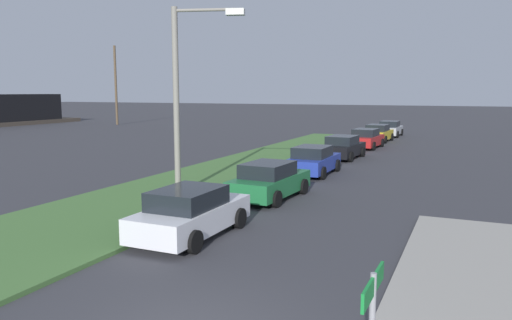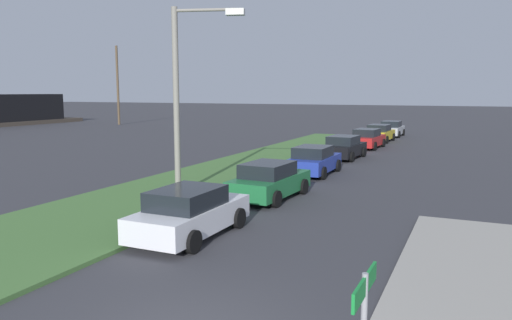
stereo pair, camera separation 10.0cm
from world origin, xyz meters
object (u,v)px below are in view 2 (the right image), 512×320
Objects in this scene: parked_car_red at (367,139)px; parked_car_blue at (314,161)px; parked_car_silver at (391,129)px; streetlight at (185,88)px; parked_car_yellow at (379,133)px; parked_car_green at (269,181)px; distant_utility_pole at (118,86)px; parked_car_white at (190,213)px; parked_car_black at (344,147)px.

parked_car_blue is at bearing -177.21° from parked_car_red.
parked_car_silver is at bearing -0.24° from parked_car_blue.
parked_car_red is 21.05m from streetlight.
parked_car_blue and parked_car_yellow have the same top height.
parked_car_red is 0.59× the size of streetlight.
parked_car_yellow is at bearing 3.74° from parked_car_red.
parked_car_red is (19.37, 0.04, 0.00)m from parked_car_green.
parked_car_green is at bearing -133.58° from distant_utility_pole.
streetlight is (4.66, 3.03, 3.67)m from parked_car_white.
parked_car_green is 12.87m from parked_car_black.
parked_car_blue is 0.57× the size of streetlight.
parked_car_blue is (12.09, 0.01, 0.00)m from parked_car_white.
parked_car_silver is (17.35, -0.27, 0.00)m from parked_car_black.
streetlight is at bearing 171.47° from parked_car_black.
parked_car_black is at bearing 179.96° from parked_car_silver.
streetlight is at bearing -137.28° from distant_utility_pole.
streetlight is at bearing 174.96° from parked_car_silver.
parked_car_green is at bearing -178.45° from parked_car_blue.
parked_car_white is at bearing -179.48° from parked_car_silver.
parked_car_silver is at bearing 2.53° from parked_car_black.
parked_car_yellow is at bearing 0.45° from parked_car_white.
parked_car_white is at bearing -138.31° from distant_utility_pole.
parked_car_green is (5.79, -0.14, 0.00)m from parked_car_white.
streetlight is (-1.13, 3.16, 3.67)m from parked_car_green.
distant_utility_pole reaches higher than parked_car_white.
parked_car_green is at bearing -175.68° from parked_car_black.
parked_car_black is 40.25m from distant_utility_pole.
parked_car_black is 1.00× the size of parked_car_red.
streetlight is at bearing 174.57° from parked_car_red.
parked_car_white is at bearing -178.05° from parked_car_green.
parked_car_yellow is 0.58× the size of streetlight.
parked_car_yellow is (30.47, -0.05, 0.00)m from parked_car_white.
parked_car_black and parked_car_red have the same top height.
parked_car_green is 0.59× the size of streetlight.
parked_car_black and parked_car_yellow have the same top height.
parked_car_red is (13.06, -0.10, 0.00)m from parked_car_blue.
parked_car_black is (6.56, 0.06, 0.00)m from parked_car_blue.
parked_car_white is 0.98× the size of parked_car_black.
distant_utility_pole is at bearing 86.17° from parked_car_silver.
parked_car_yellow is (11.82, -0.12, 0.00)m from parked_car_black.
parked_car_green is 1.00× the size of parked_car_black.
parked_car_silver is 0.58× the size of streetlight.
distant_utility_pole is (8.39, 34.66, 4.28)m from parked_car_yellow.
parked_car_blue is 13.06m from parked_car_red.
parked_car_blue is at bearing -127.72° from distant_utility_pole.
distant_utility_pole is (26.77, 34.61, 4.28)m from parked_car_blue.
parked_car_black is at bearing -178.00° from parked_car_yellow.
parked_car_red is at bearing 0.33° from parked_car_white.
parked_car_blue is at bearing -177.61° from parked_car_yellow.
parked_car_white is 0.58× the size of streetlight.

